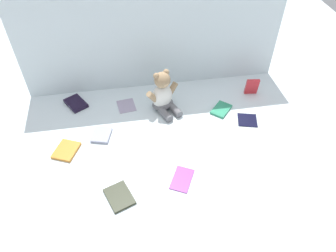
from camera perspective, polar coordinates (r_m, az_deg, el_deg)
The scene contains 12 objects.
ground_plane at distance 1.67m, azimuth -0.71°, elevation -0.09°, with size 3.20×3.20×0.00m, color silver.
backdrop_drape at distance 1.79m, azimuth -2.76°, elevation 15.64°, with size 1.44×0.03×0.62m, color silver.
teddy_bear at distance 1.73m, azimuth -0.90°, elevation 5.47°, with size 0.19×0.20×0.24m.
book_case_0 at distance 1.45m, azimuth 2.52°, elevation -9.38°, with size 0.08×0.13×0.01m, color purple.
book_case_1 at distance 1.81m, azimuth -7.44°, elevation 3.63°, with size 0.09×0.11×0.01m, color #9A8DA8.
book_case_2 at distance 1.91m, azimuth 14.69°, elevation 6.79°, with size 0.07×0.02×0.10m, color red.
book_case_3 at distance 1.76m, azimuth 13.95°, elevation 1.08°, with size 0.10×0.10×0.01m, color black.
book_case_4 at distance 1.65m, azimuth -11.75°, elevation -1.58°, with size 0.09×0.11×0.01m, color #8D91A8.
book_case_5 at distance 1.41m, azimuth -8.66°, elevation -12.30°, with size 0.10×0.13×0.01m, color #272C1B.
book_case_6 at distance 1.87m, azimuth -16.08°, elevation 3.91°, with size 0.09×0.13×0.02m, color black.
book_case_7 at distance 1.63m, azimuth -17.65°, elevation -4.15°, with size 0.10×0.12×0.01m, color orange.
book_case_8 at distance 1.79m, azimuth 9.45°, elevation 2.92°, with size 0.08×0.12×0.01m, color #2B8A63.
Camera 1 is at (-0.17, -1.18, 1.18)m, focal length 34.24 mm.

